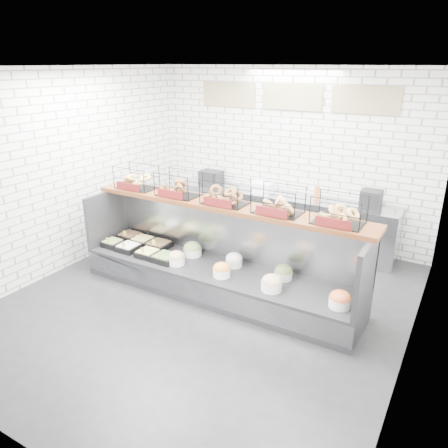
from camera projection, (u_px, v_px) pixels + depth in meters
The scene contains 5 objects.
ground at pixel (206, 303), 5.88m from camera, with size 5.50×5.50×0.00m, color black.
room_shell at pixel (228, 143), 5.65m from camera, with size 5.02×5.51×3.01m.
display_case at pixel (217, 271), 6.05m from camera, with size 4.00×0.90×1.20m.
bagel_shelf at pixel (225, 195), 5.82m from camera, with size 4.10×0.50×0.40m.
prep_counter at pixel (279, 218), 7.69m from camera, with size 4.00×0.60×1.20m.
Camera 1 is at (2.79, -4.32, 3.05)m, focal length 35.00 mm.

